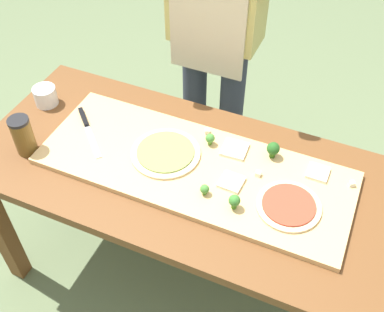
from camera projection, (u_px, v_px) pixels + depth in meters
ground_plane at (189, 274)px, 2.30m from camera, size 8.00×8.00×0.00m
prep_table at (188, 188)px, 1.83m from camera, size 1.64×0.74×0.76m
cutting_board at (194, 168)px, 1.74m from camera, size 1.16×0.44×0.02m
chefs_knife at (87, 125)px, 1.88m from camera, size 0.23×0.22×0.02m
pizza_whole_tomato_red at (289, 206)px, 1.60m from camera, size 0.22×0.22×0.02m
pizza_whole_pesto_green at (166, 153)px, 1.77m from camera, size 0.26×0.26×0.02m
pizza_slice_near_left at (231, 182)px, 1.67m from camera, size 0.08×0.08×0.01m
pizza_slice_far_left at (318, 173)px, 1.70m from camera, size 0.08×0.08×0.01m
pizza_slice_near_right at (235, 149)px, 1.79m from camera, size 0.10×0.10×0.01m
broccoli_floret_back_left at (205, 189)px, 1.63m from camera, size 0.03×0.03×0.04m
broccoli_floret_back_mid at (210, 139)px, 1.79m from camera, size 0.04×0.04×0.05m
broccoli_floret_back_right at (234, 201)px, 1.58m from camera, size 0.04×0.04×0.06m
broccoli_floret_front_right at (273, 149)px, 1.74m from camera, size 0.05×0.05×0.07m
cheese_crumble_a at (206, 131)px, 1.85m from camera, size 0.02×0.02×0.02m
cheese_crumble_b at (258, 174)px, 1.70m from camera, size 0.02×0.02×0.02m
cheese_crumble_c at (352, 184)px, 1.66m from camera, size 0.03×0.03×0.02m
flour_cup at (46, 97)px, 1.99m from camera, size 0.10×0.10×0.08m
sauce_jar at (23, 136)px, 1.76m from camera, size 0.08×0.08×0.16m
cook_center at (215, 20)px, 2.04m from camera, size 0.54×0.39×1.67m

